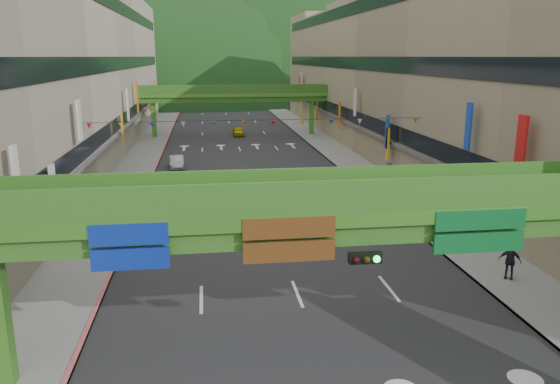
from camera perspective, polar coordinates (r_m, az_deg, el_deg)
road_slab at (r=62.61m, az=-4.00°, el=3.92°), size 18.00×140.00×0.02m
sidewalk_left at (r=62.85m, az=-14.08°, el=3.63°), size 4.00×140.00×0.15m
sidewalk_right at (r=64.26m, az=5.86°, el=4.19°), size 4.00×140.00×0.15m
curb_left at (r=62.67m, az=-12.35°, el=3.71°), size 0.20×140.00×0.18m
curb_right at (r=63.83m, az=4.19°, el=4.18°), size 0.20×140.00×0.18m
building_row_left at (r=63.31m, az=-21.89°, el=11.68°), size 12.80×95.00×19.00m
building_row_right at (r=65.69m, az=12.96°, el=12.37°), size 12.80×95.00×19.00m
overpass_near at (r=18.52m, az=8.23°, el=-4.13°), size 28.00×12.27×7.10m
overpass_far at (r=76.82m, az=-4.85°, el=9.82°), size 28.00×2.20×7.10m
hill_left at (r=172.21m, az=-11.64°, el=10.07°), size 168.00×140.00×112.00m
hill_right at (r=194.02m, az=0.81°, el=10.76°), size 208.00×176.00×128.00m
bunting_string at (r=42.01m, az=-2.25°, el=7.19°), size 26.00×0.36×0.47m
scooter_rider_mid at (r=37.38m, az=1.36°, el=-1.26°), size 0.86×1.60×2.11m
scooter_rider_far at (r=44.53m, az=-3.08°, el=0.97°), size 0.77×1.60×1.83m
parked_scooter_row at (r=43.06m, az=8.41°, el=-0.14°), size 1.60×9.38×1.08m
car_silver at (r=55.67m, az=-10.74°, el=3.09°), size 1.59×3.95×1.28m
car_yellow at (r=77.78m, az=-4.38°, el=6.34°), size 1.50×3.66×1.24m
pedestrian_red at (r=44.50m, az=11.39°, el=0.72°), size 1.12×1.03×1.84m
pedestrian_dark at (r=29.60m, az=22.85°, el=-6.93°), size 1.13×0.98×1.82m
pedestrian_blue at (r=50.19m, az=11.25°, el=2.06°), size 0.81×0.62×1.56m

